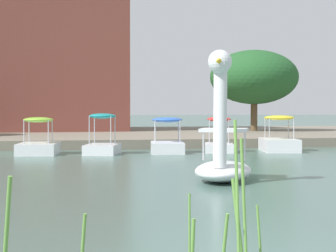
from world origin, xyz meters
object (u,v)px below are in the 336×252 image
Objects in this scene: pedal_boat_red at (219,142)px; tree_broadleaf_behind_dock at (254,77)px; pedal_boat_blue at (167,142)px; pedal_boat_teal at (102,142)px; pedal_boat_yellow at (279,140)px; swan_boat at (223,153)px; pedal_boat_lime at (39,143)px.

tree_broadleaf_behind_dock is at bearing 64.79° from pedal_boat_red.
pedal_boat_teal is (-2.54, -0.10, 0.03)m from pedal_boat_blue.
tree_broadleaf_behind_dock is (3.06, 11.90, 3.26)m from pedal_boat_yellow.
tree_broadleaf_behind_dock reaches higher than pedal_boat_teal.
pedal_boat_teal is (-2.06, 9.33, -0.19)m from swan_boat.
pedal_boat_red is 0.78× the size of pedal_boat_lime.
pedal_boat_red is at bearing 179.93° from pedal_boat_yellow.
pedal_boat_yellow is at bearing -0.07° from pedal_boat_red.
pedal_boat_blue is at bearing -122.87° from tree_broadleaf_behind_dock.
swan_boat is 1.36× the size of pedal_boat_blue.
pedal_boat_lime is (-2.40, 0.36, -0.05)m from pedal_boat_teal.
pedal_boat_red is at bearing 74.69° from swan_boat.
pedal_boat_blue is 0.89× the size of pedal_boat_lime.
pedal_boat_yellow is 1.17× the size of pedal_boat_teal.
tree_broadleaf_behind_dock is (5.60, 11.89, 3.30)m from pedal_boat_red.
pedal_boat_yellow is 4.66m from pedal_boat_blue.
swan_boat is at bearing -92.90° from pedal_boat_blue.
pedal_boat_teal reaches higher than pedal_boat_lime.
pedal_boat_teal is 2.43m from pedal_boat_lime.
tree_broadleaf_behind_dock is at bearing 49.58° from pedal_boat_teal.
pedal_boat_blue is (-2.12, -0.05, 0.03)m from pedal_boat_red.
pedal_boat_teal reaches higher than pedal_boat_red.
swan_boat is at bearing -105.31° from pedal_boat_red.
pedal_boat_lime is 17.54m from tree_broadleaf_behind_dock.
pedal_boat_red is 2.12m from pedal_boat_blue.
pedal_boat_lime is (-4.47, 9.69, -0.24)m from swan_boat.
swan_boat is 1.22× the size of pedal_boat_lime.
pedal_boat_blue is (-4.66, -0.05, -0.01)m from pedal_boat_yellow.
pedal_boat_lime is at bearing 176.98° from pedal_boat_blue.
pedal_boat_teal is at bearing -130.42° from tree_broadleaf_behind_dock.
tree_broadleaf_behind_dock is (7.72, 11.95, 3.27)m from pedal_boat_blue.
pedal_boat_yellow is at bearing 61.54° from swan_boat.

